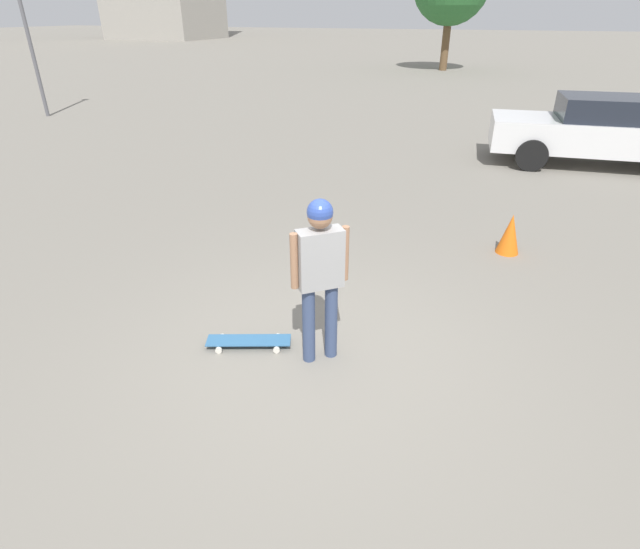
{
  "coord_description": "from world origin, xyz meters",
  "views": [
    {
      "loc": [
        4.0,
        1.5,
        3.25
      ],
      "look_at": [
        0.0,
        0.0,
        0.99
      ],
      "focal_mm": 28.0,
      "sensor_mm": 36.0,
      "label": 1
    }
  ],
  "objects_px": {
    "skateboard": "(249,341)",
    "car_parked_near": "(601,130)",
    "person": "(320,266)",
    "traffic_cone": "(510,234)"
  },
  "relations": [
    {
      "from": "skateboard",
      "to": "car_parked_near",
      "type": "bearing_deg",
      "value": -135.53
    },
    {
      "from": "person",
      "to": "skateboard",
      "type": "relative_size",
      "value": 1.89
    },
    {
      "from": "person",
      "to": "skateboard",
      "type": "distance_m",
      "value": 1.29
    },
    {
      "from": "skateboard",
      "to": "car_parked_near",
      "type": "relative_size",
      "value": 0.19
    },
    {
      "from": "car_parked_near",
      "to": "person",
      "type": "bearing_deg",
      "value": 63.99
    },
    {
      "from": "person",
      "to": "skateboard",
      "type": "height_order",
      "value": "person"
    },
    {
      "from": "person",
      "to": "traffic_cone",
      "type": "xyz_separation_m",
      "value": [
        -3.42,
        1.75,
        -0.78
      ]
    },
    {
      "from": "skateboard",
      "to": "traffic_cone",
      "type": "relative_size",
      "value": 1.52
    },
    {
      "from": "person",
      "to": "traffic_cone",
      "type": "bearing_deg",
      "value": 22.73
    },
    {
      "from": "person",
      "to": "car_parked_near",
      "type": "height_order",
      "value": "person"
    }
  ]
}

